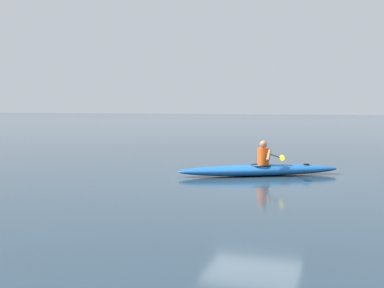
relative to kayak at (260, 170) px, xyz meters
The scene contains 3 objects.
ground_plane 1.05m from the kayak, 90.58° to the left, with size 160.00×160.00×0.00m, color #233847.
kayak is the anchor object (origin of this frame).
kayaker 0.47m from the kayak, 153.64° to the right, with size 1.13×2.23×0.70m.
Camera 1 is at (-2.28, 12.75, 2.06)m, focal length 45.53 mm.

